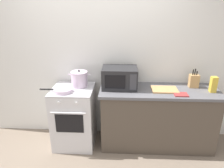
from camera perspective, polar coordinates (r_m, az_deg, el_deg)
name	(u,v)px	position (r m, az deg, el deg)	size (l,w,h in m)	color
back_wall	(118,60)	(3.23, 1.68, 6.48)	(4.40, 0.10, 2.50)	silver
lower_cabinet_right	(157,119)	(3.26, 12.13, -9.30)	(1.64, 0.56, 0.88)	#4C4238
countertop_right	(159,91)	(3.06, 12.78, -1.83)	(1.70, 0.60, 0.04)	#59595E
stove	(74,116)	(3.27, -10.22, -8.70)	(0.60, 0.64, 0.92)	silver
stock_pot	(79,79)	(3.10, -8.91, 1.38)	(0.33, 0.24, 0.25)	silver
frying_pan	(63,90)	(2.97, -13.37, -1.69)	(0.45, 0.25, 0.05)	silver
microwave	(120,78)	(3.01, 2.11, 1.74)	(0.50, 0.37, 0.30)	#232326
cutting_board	(165,90)	(3.04, 14.18, -1.47)	(0.36, 0.26, 0.02)	tan
knife_block	(194,81)	(3.26, 21.45, 0.82)	(0.13, 0.10, 0.28)	tan
pasta_box	(213,85)	(3.18, 25.96, -0.12)	(0.08, 0.08, 0.22)	gold
oven_mitt	(181,94)	(2.95, 18.31, -2.74)	(0.18, 0.14, 0.02)	#993333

